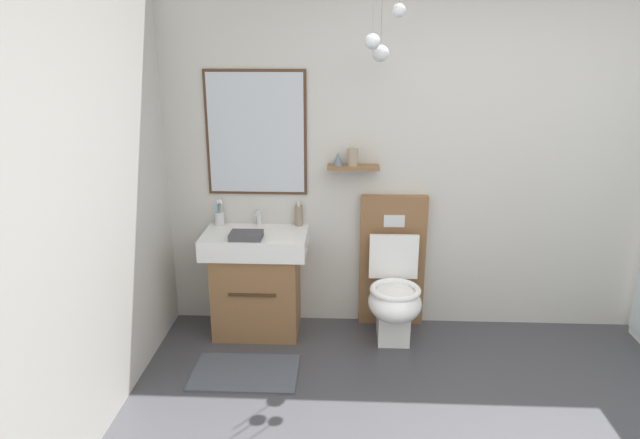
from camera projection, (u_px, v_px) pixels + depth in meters
name	position (u px, v px, depth m)	size (l,w,h in m)	color
wall_back	(473.00, 149.00, 3.96)	(4.67, 0.61, 2.65)	beige
wall_left	(0.00, 233.00, 2.20)	(0.12, 4.03, 2.65)	beige
bath_mat	(245.00, 372.00, 3.62)	(0.68, 0.44, 0.01)	#474C56
vanity_sink_left	(257.00, 279.00, 4.06)	(0.73, 0.47, 0.76)	brown
tap_on_left_sink	(259.00, 216.00, 4.09)	(0.03, 0.13, 0.11)	silver
toilet	(393.00, 286.00, 4.02)	(0.48, 0.62, 1.00)	brown
toothbrush_cup	(220.00, 217.00, 4.10)	(0.07, 0.07, 0.20)	silver
soap_dispenser	(299.00, 215.00, 4.08)	(0.06, 0.06, 0.19)	gray
folded_hand_towel	(246.00, 235.00, 3.82)	(0.22, 0.16, 0.04)	#47474C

